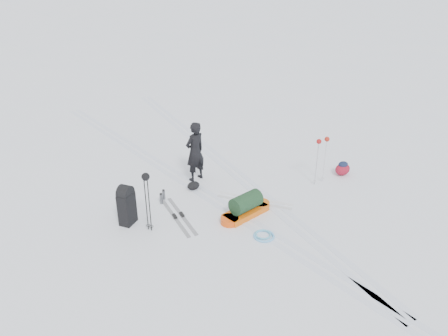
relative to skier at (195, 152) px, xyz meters
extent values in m
plane|color=white|center=(-0.19, -1.46, -0.82)|extent=(200.00, 200.00, 0.00)
ellipsoid|color=white|center=(89.81, 88.54, -75.82)|extent=(256.00, 192.00, 160.00)
cube|color=silver|center=(-0.31, -1.46, -0.81)|extent=(1.40, 17.97, 0.01)
cube|color=silver|center=(-0.07, -1.46, -0.81)|extent=(1.40, 17.97, 0.01)
cube|color=silver|center=(1.09, 0.54, -0.81)|extent=(2.09, 13.88, 0.01)
cube|color=silver|center=(1.33, 0.54, -0.81)|extent=(2.09, 13.88, 0.01)
imported|color=black|center=(0.00, 0.00, 0.00)|extent=(0.65, 0.49, 1.63)
cube|color=#DB5C0C|center=(0.00, -2.18, -0.75)|extent=(1.17, 0.60, 0.14)
cylinder|color=#D8600C|center=(0.51, -2.12, -0.75)|extent=(0.46, 0.46, 0.14)
cylinder|color=#E2490D|center=(-0.51, -2.24, -0.75)|extent=(0.46, 0.46, 0.14)
cylinder|color=black|center=(0.00, -2.18, -0.47)|extent=(0.79, 0.50, 0.41)
cube|color=black|center=(-2.36, -0.91, -0.44)|extent=(0.46, 0.43, 0.75)
cylinder|color=black|center=(-2.36, -0.91, -0.04)|extent=(0.45, 0.42, 0.37)
cube|color=black|center=(-2.21, -0.78, -0.55)|extent=(0.18, 0.21, 0.32)
cylinder|color=gray|center=(-2.13, -0.37, -0.73)|extent=(0.52, 0.55, 0.16)
cylinder|color=black|center=(-2.11, -1.40, -0.16)|extent=(0.03, 0.03, 1.30)
cylinder|color=black|center=(-2.07, -1.48, -0.16)|extent=(0.03, 0.03, 1.30)
torus|color=black|center=(-2.11, -1.40, -0.71)|extent=(0.11, 0.11, 0.01)
torus|color=black|center=(-2.07, -1.48, -0.71)|extent=(0.11, 0.11, 0.01)
sphere|color=black|center=(-2.09, -1.44, 0.51)|extent=(0.17, 0.17, 0.17)
cylinder|color=#B1B2B8|center=(2.41, -2.04, -0.21)|extent=(0.02, 0.02, 1.20)
cylinder|color=silver|center=(2.69, -2.06, -0.21)|extent=(0.02, 0.02, 1.20)
torus|color=#B2B6B9|center=(2.41, -2.04, -0.72)|extent=(0.09, 0.09, 0.01)
torus|color=#A6A8AD|center=(2.69, -2.06, -0.72)|extent=(0.09, 0.09, 0.01)
sphere|color=maroon|center=(2.41, -2.04, 0.40)|extent=(0.13, 0.13, 0.13)
sphere|color=maroon|center=(2.69, -2.06, 0.40)|extent=(0.13, 0.13, 0.13)
cube|color=#999CA1|center=(-1.23, -1.36, -0.81)|extent=(0.36, 1.74, 0.02)
cube|color=#989CA0|center=(-1.40, -1.33, -0.81)|extent=(0.36, 1.74, 0.02)
cube|color=black|center=(-1.23, -1.36, -0.78)|extent=(0.10, 0.18, 0.05)
cube|color=black|center=(-1.40, -1.33, -0.78)|extent=(0.10, 0.18, 0.05)
cube|color=#B9BBC0|center=(0.51, -1.86, -0.81)|extent=(1.15, 1.60, 0.02)
cube|color=silver|center=(0.66, -1.75, -0.81)|extent=(1.15, 1.60, 0.02)
cube|color=black|center=(0.51, -1.86, -0.77)|extent=(0.17, 0.20, 0.05)
cube|color=black|center=(0.66, -1.75, -0.77)|extent=(0.17, 0.20, 0.05)
torus|color=#61B1EB|center=(-0.21, -3.10, -0.79)|extent=(0.58, 0.58, 0.05)
torus|color=#55B1D0|center=(-0.21, -3.05, -0.78)|extent=(0.46, 0.46, 0.04)
ellipsoid|color=maroon|center=(3.43, -2.09, -0.65)|extent=(0.56, 0.55, 0.32)
ellipsoid|color=black|center=(3.43, -2.09, -0.51)|extent=(0.37, 0.36, 0.16)
cylinder|color=slate|center=(-1.35, -0.59, -0.69)|extent=(0.07, 0.07, 0.25)
cylinder|color=slate|center=(-1.20, -0.43, -0.70)|extent=(0.07, 0.07, 0.23)
cylinder|color=black|center=(-1.35, -0.59, -0.55)|extent=(0.06, 0.06, 0.03)
cylinder|color=black|center=(-1.20, -0.43, -0.57)|extent=(0.06, 0.06, 0.03)
ellipsoid|color=black|center=(-0.34, -0.43, -0.71)|extent=(0.35, 0.27, 0.21)
camera|label=1|loc=(-5.40, -8.91, 4.69)|focal=35.00mm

